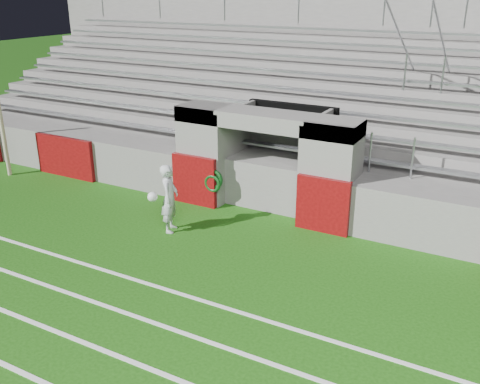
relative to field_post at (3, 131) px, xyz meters
The scene contains 5 objects.
ground 8.57m from the field_post, 14.93° to the right, with size 90.00×90.00×0.00m, color #174A0C.
field_post is the anchor object (origin of this frame).
stadium_structure 10.01m from the field_post, 35.35° to the left, with size 26.00×8.48×5.42m.
goalkeeper_with_ball 6.85m from the field_post, ahead, with size 0.70×0.75×1.66m.
hose_coil 7.03m from the field_post, ahead, with size 0.55×0.15×0.62m.
Camera 1 is at (5.63, -8.20, 5.51)m, focal length 40.00 mm.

